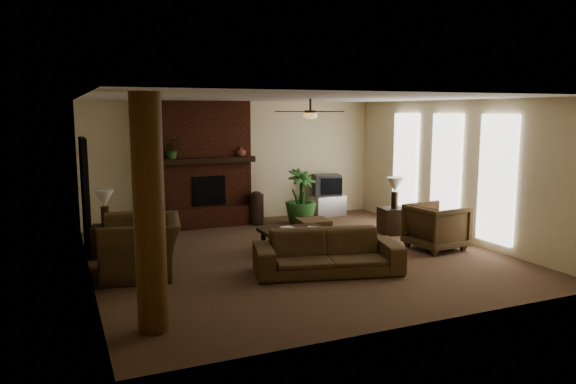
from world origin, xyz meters
name	(u,v)px	position (x,y,z in m)	size (l,w,h in m)	color
room_shell	(297,178)	(0.00, 0.00, 1.40)	(7.00, 7.00, 7.00)	brown
fireplace	(206,175)	(-0.80, 3.22, 1.16)	(2.40, 0.70, 2.80)	#512415
windows	(446,171)	(3.45, 0.20, 1.35)	(0.08, 3.65, 2.35)	white
log_column	(149,215)	(-2.95, -2.40, 1.40)	(0.36, 0.36, 2.80)	#593716
doorway	(85,195)	(-3.44, 1.80, 1.05)	(0.10, 1.00, 2.10)	black
ceiling_fan	(310,114)	(0.40, 0.30, 2.53)	(1.35, 1.35, 0.37)	#2E2114
sofa	(328,245)	(0.01, -1.17, 0.46)	(2.33, 0.68, 0.91)	#4E3A21
armchair_left	(141,237)	(-2.73, -0.03, 0.60)	(1.38, 0.90, 1.21)	#4E3A21
armchair_right	(437,224)	(2.59, -0.64, 0.47)	(0.92, 0.86, 0.95)	#4E3A21
coffee_table	(293,232)	(0.05, 0.27, 0.37)	(1.20, 0.70, 0.43)	black
ottoman	(313,229)	(0.83, 1.03, 0.20)	(0.60, 0.60, 0.40)	#4E3A21
tv_stand	(327,205)	(2.24, 3.14, 0.25)	(0.85, 0.50, 0.50)	#B0B0B2
tv	(327,185)	(2.23, 3.14, 0.76)	(0.76, 0.68, 0.52)	#3B3B3E
floor_vase	(256,206)	(0.25, 2.82, 0.43)	(0.34, 0.34, 0.77)	black
floor_plant	(301,209)	(1.18, 2.41, 0.36)	(0.71, 1.27, 0.71)	#285120
side_table_left	(107,241)	(-3.15, 1.30, 0.28)	(0.50, 0.50, 0.55)	black
lamp_left	(104,201)	(-3.15, 1.33, 1.00)	(0.45, 0.45, 0.65)	#2E2114
side_table_right	(392,221)	(2.57, 0.78, 0.28)	(0.50, 0.50, 0.55)	black
lamp_right	(395,187)	(2.60, 0.76, 1.00)	(0.37, 0.37, 0.65)	#2E2114
mantel_plant	(172,151)	(-1.60, 2.94, 1.72)	(0.38, 0.42, 0.33)	#285120
mantel_vase	(241,152)	(-0.05, 2.96, 1.67)	(0.22, 0.23, 0.22)	brown
book_a	(284,222)	(-0.14, 0.27, 0.57)	(0.22, 0.03, 0.29)	#999999
book_b	(307,221)	(0.27, 0.16, 0.58)	(0.21, 0.02, 0.29)	#999999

